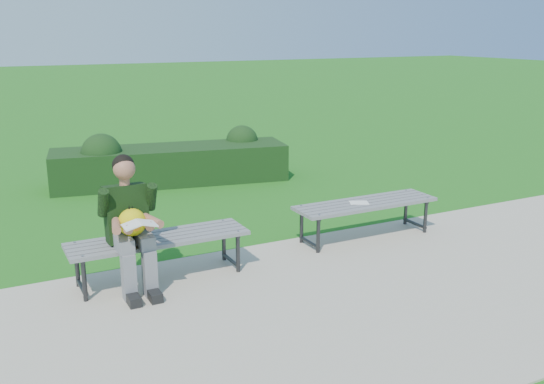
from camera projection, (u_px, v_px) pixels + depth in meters
ground at (275, 243)px, 7.26m from camera, size 80.00×80.00×0.00m
walkway at (359, 298)px, 5.75m from camera, size 30.00×3.50×0.02m
hedge at (169, 162)px, 10.07m from camera, size 3.93×1.62×0.89m
bench_left at (159, 242)px, 6.07m from camera, size 1.80×0.50×0.46m
bench_right at (366, 206)px, 7.30m from camera, size 1.80×0.50×0.46m
seated_boy at (130, 220)px, 5.78m from camera, size 0.56×0.76×1.31m
paper_sheet at (359, 203)px, 7.25m from camera, size 0.27×0.24×0.01m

